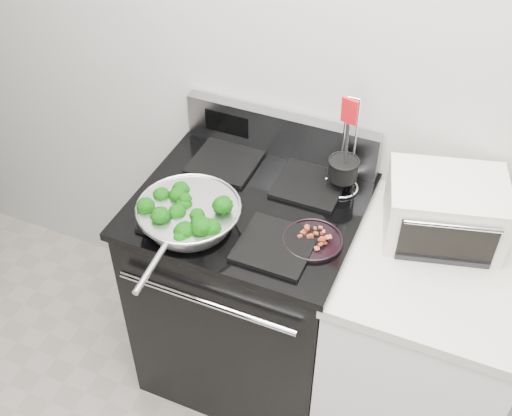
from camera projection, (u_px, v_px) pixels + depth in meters
The scene contains 8 objects.
back_wall at pixel (371, 74), 2.14m from camera, with size 4.00×0.02×2.70m, color #B5B3AB.
gas_range at pixel (250, 287), 2.58m from camera, with size 0.79×0.69×1.13m.
counter at pixel (418, 348), 2.39m from camera, with size 0.62×0.68×0.92m.
skillet at pixel (189, 215), 2.13m from camera, with size 0.35×0.56×0.08m.
broccoli_pile at pixel (189, 210), 2.12m from camera, with size 0.28×0.28×0.10m, color black, non-canonical shape.
bacon_plate at pixel (313, 238), 2.11m from camera, with size 0.20×0.20×0.04m.
utensil_holder at pixel (343, 174), 2.27m from camera, with size 0.13×0.13×0.39m.
toaster_oven at pixel (444, 210), 2.12m from camera, with size 0.44×0.37×0.22m.
Camera 1 is at (0.39, -0.14, 2.45)m, focal length 45.00 mm.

